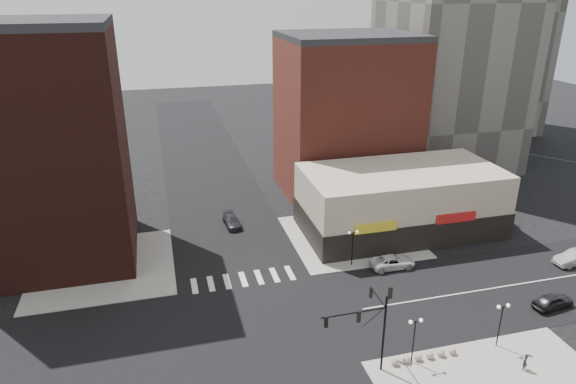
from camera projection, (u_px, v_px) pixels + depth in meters
name	position (u px, v px, depth m)	size (l,w,h in m)	color
ground	(260.00, 326.00, 46.70)	(240.00, 240.00, 0.00)	black
road_ew	(260.00, 326.00, 46.70)	(200.00, 14.00, 0.02)	black
road_ns	(260.00, 326.00, 46.70)	(14.00, 200.00, 0.02)	black
sidewalk_nw	(104.00, 267.00, 56.25)	(15.00, 15.00, 0.12)	gray
sidewalk_ne	(351.00, 236.00, 63.09)	(15.00, 15.00, 0.12)	gray
building_nw	(46.00, 151.00, 54.10)	(16.00, 15.00, 25.00)	#341510
building_ne_midrise	(346.00, 119.00, 73.49)	(18.00, 15.00, 22.00)	maroon
building_ne_row	(400.00, 205.00, 63.85)	(24.20, 12.20, 8.00)	#C0AF98
traffic_signal	(372.00, 318.00, 39.52)	(5.59, 3.09, 7.77)	black
street_lamp_se_a	(415.00, 330.00, 40.89)	(1.22, 0.32, 4.16)	black
street_lamp_se_b	(502.00, 314.00, 42.77)	(1.22, 0.32, 4.16)	black
street_lamp_ne	(353.00, 239.00, 55.46)	(1.22, 0.32, 4.16)	black
bollard_row	(424.00, 356.00, 42.23)	(5.87, 0.62, 0.62)	#9F7B6D
white_suv	(393.00, 262.00, 56.08)	(2.29, 4.96, 1.38)	silver
dark_sedan_east	(553.00, 301.00, 49.11)	(1.69, 4.20, 1.43)	black
silver_sedan	(575.00, 258.00, 56.71)	(1.68, 4.82, 1.59)	#9B9BA0
dark_sedan_north	(232.00, 221.00, 65.78)	(1.83, 4.50, 1.30)	black
pedestrian	(525.00, 362.00, 40.95)	(0.55, 0.36, 1.52)	#262429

